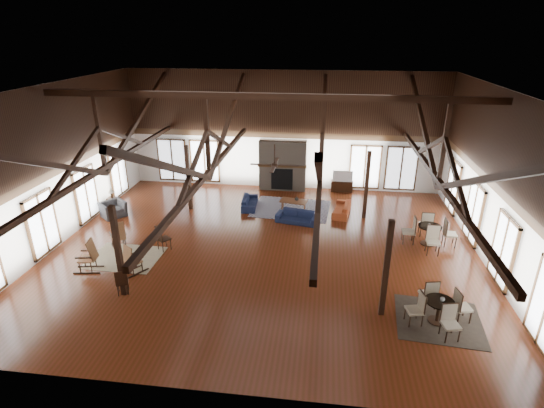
# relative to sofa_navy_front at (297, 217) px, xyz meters

# --- Properties ---
(floor) EXTENTS (16.00, 16.00, 0.00)m
(floor) POSITION_rel_sofa_navy_front_xyz_m (-1.06, -2.58, -0.26)
(floor) COLOR #562112
(floor) RESTS_ON ground
(ceiling) EXTENTS (16.00, 14.00, 0.02)m
(ceiling) POSITION_rel_sofa_navy_front_xyz_m (-1.06, -2.58, 5.74)
(ceiling) COLOR black
(ceiling) RESTS_ON wall_back
(wall_back) EXTENTS (16.00, 0.02, 6.00)m
(wall_back) POSITION_rel_sofa_navy_front_xyz_m (-1.06, 4.42, 2.74)
(wall_back) COLOR silver
(wall_back) RESTS_ON floor
(wall_front) EXTENTS (16.00, 0.02, 6.00)m
(wall_front) POSITION_rel_sofa_navy_front_xyz_m (-1.06, -9.58, 2.74)
(wall_front) COLOR silver
(wall_front) RESTS_ON floor
(wall_left) EXTENTS (0.02, 14.00, 6.00)m
(wall_left) POSITION_rel_sofa_navy_front_xyz_m (-9.06, -2.58, 2.74)
(wall_left) COLOR silver
(wall_left) RESTS_ON floor
(wall_right) EXTENTS (0.02, 14.00, 6.00)m
(wall_right) POSITION_rel_sofa_navy_front_xyz_m (6.94, -2.58, 2.74)
(wall_right) COLOR silver
(wall_right) RESTS_ON floor
(roof_truss) EXTENTS (15.60, 14.07, 3.14)m
(roof_truss) POSITION_rel_sofa_navy_front_xyz_m (-1.06, -2.58, 3.77)
(roof_truss) COLOR black
(roof_truss) RESTS_ON wall_back
(post_grid) EXTENTS (8.16, 7.16, 3.05)m
(post_grid) POSITION_rel_sofa_navy_front_xyz_m (-1.06, -2.58, 1.26)
(post_grid) COLOR black
(post_grid) RESTS_ON floor
(fireplace) EXTENTS (2.50, 0.69, 2.60)m
(fireplace) POSITION_rel_sofa_navy_front_xyz_m (-1.06, 4.09, 1.03)
(fireplace) COLOR #726556
(fireplace) RESTS_ON floor
(ceiling_fan) EXTENTS (1.60, 1.60, 0.75)m
(ceiling_fan) POSITION_rel_sofa_navy_front_xyz_m (-0.56, -3.58, 3.47)
(ceiling_fan) COLOR black
(ceiling_fan) RESTS_ON roof_truss
(sofa_navy_front) EXTENTS (1.91, 1.06, 0.53)m
(sofa_navy_front) POSITION_rel_sofa_navy_front_xyz_m (0.00, 0.00, 0.00)
(sofa_navy_front) COLOR #151D3B
(sofa_navy_front) RESTS_ON floor
(sofa_navy_left) EXTENTS (1.71, 0.76, 0.49)m
(sofa_navy_left) POSITION_rel_sofa_navy_front_xyz_m (-2.34, 1.47, -0.02)
(sofa_navy_left) COLOR #151C3A
(sofa_navy_left) RESTS_ON floor
(sofa_orange) EXTENTS (1.83, 0.95, 0.51)m
(sofa_orange) POSITION_rel_sofa_navy_front_xyz_m (1.96, 1.20, -0.01)
(sofa_orange) COLOR #A54320
(sofa_orange) RESTS_ON floor
(coffee_table) EXTENTS (1.32, 0.85, 0.47)m
(coffee_table) POSITION_rel_sofa_navy_front_xyz_m (-0.25, 1.38, 0.15)
(coffee_table) COLOR brown
(coffee_table) RESTS_ON floor
(vase) EXTENTS (0.20, 0.20, 0.20)m
(vase) POSITION_rel_sofa_navy_front_xyz_m (-0.12, 1.41, 0.31)
(vase) COLOR #B2B2B2
(vase) RESTS_ON coffee_table
(armchair) EXTENTS (1.35, 1.37, 0.67)m
(armchair) POSITION_rel_sofa_navy_front_xyz_m (-8.26, -0.35, 0.07)
(armchair) COLOR #343336
(armchair) RESTS_ON floor
(side_table_lamp) EXTENTS (0.42, 0.42, 1.06)m
(side_table_lamp) POSITION_rel_sofa_navy_front_xyz_m (-8.66, 0.43, 0.14)
(side_table_lamp) COLOR black
(side_table_lamp) RESTS_ON floor
(rocking_chair_a) EXTENTS (0.90, 0.96, 1.11)m
(rocking_chair_a) POSITION_rel_sofa_navy_front_xyz_m (-6.58, -3.22, 0.26)
(rocking_chair_a) COLOR brown
(rocking_chair_a) RESTS_ON floor
(rocking_chair_b) EXTENTS (0.82, 0.93, 1.06)m
(rocking_chair_b) POSITION_rel_sofa_navy_front_xyz_m (-5.34, -4.87, 0.24)
(rocking_chair_b) COLOR brown
(rocking_chair_b) RESTS_ON floor
(rocking_chair_c) EXTENTS (0.98, 0.62, 1.18)m
(rocking_chair_c) POSITION_rel_sofa_navy_front_xyz_m (-6.83, -4.86, 0.29)
(rocking_chair_c) COLOR brown
(rocking_chair_c) RESTS_ON floor
(side_chair_a) EXTENTS (0.59, 0.59, 1.00)m
(side_chair_a) POSITION_rel_sofa_navy_front_xyz_m (-4.90, -3.16, 0.32)
(side_chair_a) COLOR black
(side_chair_a) RESTS_ON floor
(side_chair_b) EXTENTS (0.49, 0.49, 0.88)m
(side_chair_b) POSITION_rel_sofa_navy_front_xyz_m (-5.08, -6.10, 0.25)
(side_chair_b) COLOR black
(side_chair_b) RESTS_ON floor
(cafe_table_near) EXTENTS (1.94, 1.94, 0.99)m
(cafe_table_near) POSITION_rel_sofa_navy_front_xyz_m (4.50, -6.26, 0.23)
(cafe_table_near) COLOR black
(cafe_table_near) RESTS_ON floor
(cafe_table_far) EXTENTS (2.07, 2.07, 1.08)m
(cafe_table_far) POSITION_rel_sofa_navy_front_xyz_m (5.25, -1.35, 0.28)
(cafe_table_far) COLOR black
(cafe_table_far) RESTS_ON floor
(cup_near) EXTENTS (0.14, 0.14, 0.10)m
(cup_near) POSITION_rel_sofa_navy_front_xyz_m (4.56, -6.25, 0.50)
(cup_near) COLOR #B2B2B2
(cup_near) RESTS_ON cafe_table_near
(cup_far) EXTENTS (0.17, 0.17, 0.10)m
(cup_far) POSITION_rel_sofa_navy_front_xyz_m (5.20, -1.42, 0.56)
(cup_far) COLOR #B2B2B2
(cup_far) RESTS_ON cafe_table_far
(tv_console) EXTENTS (1.10, 0.41, 0.55)m
(tv_console) POSITION_rel_sofa_navy_front_xyz_m (2.03, 4.17, 0.01)
(tv_console) COLOR black
(tv_console) RESTS_ON floor
(television) EXTENTS (1.00, 0.14, 0.58)m
(television) POSITION_rel_sofa_navy_front_xyz_m (2.05, 4.17, 0.58)
(television) COLOR #B2B2B2
(television) RESTS_ON tv_console
(rug_tan) EXTENTS (2.59, 2.06, 0.01)m
(rug_tan) POSITION_rel_sofa_navy_front_xyz_m (-6.07, -3.88, -0.26)
(rug_tan) COLOR tan
(rug_tan) RESTS_ON floor
(rug_navy) EXTENTS (3.71, 2.91, 0.01)m
(rug_navy) POSITION_rel_sofa_navy_front_xyz_m (-0.38, 1.48, -0.26)
(rug_navy) COLOR #16173F
(rug_navy) RESTS_ON floor
(rug_dark) EXTENTS (2.57, 2.37, 0.01)m
(rug_dark) POSITION_rel_sofa_navy_front_xyz_m (4.57, -6.21, -0.26)
(rug_dark) COLOR black
(rug_dark) RESTS_ON floor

